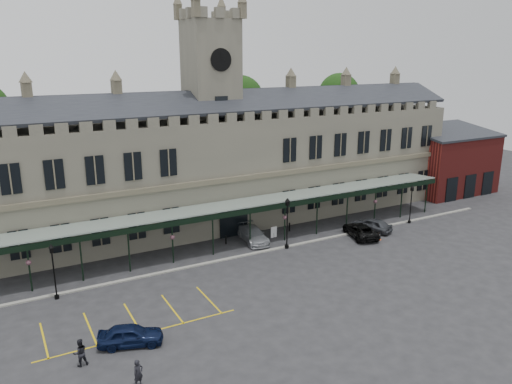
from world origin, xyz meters
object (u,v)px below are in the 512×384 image
clock_tower (212,107)px  car_left_a (130,335)px  lamp_post_left (53,267)px  lamp_post_right (411,201)px  station_building (213,167)px  lamp_post_mid (287,219)px  person_b (80,353)px  car_van (360,230)px  traffic_cone (379,236)px  sign_board (274,232)px  car_right_a (371,225)px  car_taxi (253,235)px  person_a (138,373)px

clock_tower → car_left_a: bearing=-126.4°
lamp_post_left → lamp_post_right: lamp_post_left is taller
station_building → lamp_post_left: size_ratio=13.08×
station_building → lamp_post_mid: 11.58m
lamp_post_right → car_left_a: size_ratio=1.05×
lamp_post_mid → person_b: size_ratio=2.90×
lamp_post_right → person_b: 39.12m
car_van → traffic_cone: bearing=138.7°
traffic_cone → person_b: size_ratio=0.43×
lamp_post_right → lamp_post_left: bearing=-179.6°
sign_board → car_left_a: car_left_a is taller
station_building → traffic_cone: station_building is taller
clock_tower → station_building: bearing=-90.0°
lamp_post_mid → car_right_a: 10.92m
clock_tower → traffic_cone: size_ratio=32.19×
lamp_post_left → lamp_post_right: (37.82, 0.28, -0.08)m
car_taxi → car_right_a: (12.74, -3.38, 0.00)m
car_right_a → person_a: size_ratio=2.59×
sign_board → car_van: size_ratio=0.23×
clock_tower → car_left_a: (-15.00, -20.35, -12.39)m
sign_board → person_b: size_ratio=0.66×
clock_tower → traffic_cone: (12.66, -13.26, -12.73)m
lamp_post_left → traffic_cone: bearing=-3.9°
lamp_post_right → sign_board: 16.42m
lamp_post_left → lamp_post_right: 37.82m
car_left_a → car_right_a: car_right_a is taller
person_a → clock_tower: bearing=37.2°
station_building → sign_board: bearing=-65.1°
sign_board → car_right_a: 10.82m
sign_board → person_b: bearing=-146.4°
car_taxi → car_right_a: bearing=-7.4°
lamp_post_right → car_taxi: 18.80m
car_left_a → person_a: person_a is taller
car_taxi → person_b: (-19.30, -13.63, 0.15)m
lamp_post_right → person_b: (-37.71, -10.27, -1.75)m
sign_board → car_van: (8.10, -4.14, 0.13)m
station_building → person_a: 29.82m
clock_tower → lamp_post_mid: clock_tower is taller
lamp_post_mid → car_taxi: size_ratio=1.01×
sign_board → person_a: bearing=-136.4°
car_left_a → station_building: bearing=-17.9°
car_van → person_b: (-29.86, -9.47, 0.19)m
lamp_post_mid → car_taxi: 4.48m
traffic_cone → person_b: 31.95m
clock_tower → lamp_post_right: bearing=-29.2°
traffic_cone → person_a: bearing=-157.9°
sign_board → person_a: 25.81m
person_b → car_van: bearing=-167.7°
sign_board → car_taxi: (-2.46, 0.01, 0.17)m
station_building → car_taxi: station_building is taller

